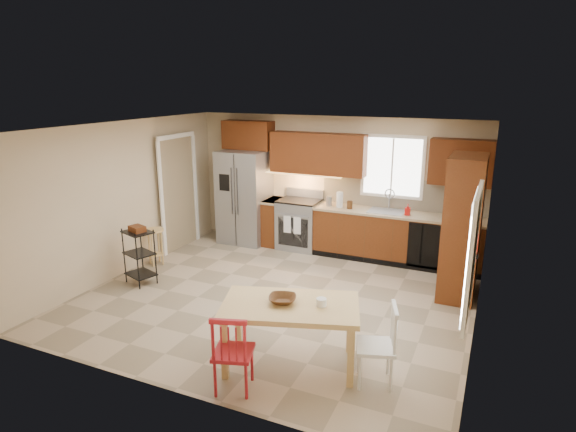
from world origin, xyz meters
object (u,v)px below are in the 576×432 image
(table_bowl, at_px, (282,303))
(refrigerator, at_px, (245,197))
(soap_bottle, at_px, (408,210))
(chair_red, at_px, (233,351))
(range_stove, at_px, (299,225))
(bar_stool, at_px, (156,247))
(pantry, at_px, (462,227))
(table_jar, at_px, (321,304))
(chair_white, at_px, (375,345))
(utility_cart, at_px, (140,256))
(fire_extinguisher, at_px, (472,248))
(dining_table, at_px, (290,335))

(table_bowl, bearing_deg, refrigerator, 124.28)
(soap_bottle, relative_size, chair_red, 0.22)
(range_stove, height_order, bar_stool, range_stove)
(pantry, relative_size, table_jar, 17.18)
(chair_white, bearing_deg, range_stove, 15.47)
(table_bowl, relative_size, bar_stool, 0.47)
(refrigerator, xyz_separation_m, bar_stool, (-0.80, -1.77, -0.59))
(table_jar, relative_size, utility_cart, 0.14)
(pantry, distance_m, fire_extinguisher, 1.07)
(table_jar, bearing_deg, bar_stool, 154.18)
(fire_extinguisher, distance_m, utility_cart, 4.90)
(table_bowl, distance_m, table_jar, 0.43)
(chair_red, relative_size, utility_cart, 0.98)
(pantry, height_order, chair_white, pantry)
(fire_extinguisher, height_order, utility_cart, fire_extinguisher)
(chair_white, distance_m, table_jar, 0.70)
(refrigerator, distance_m, soap_bottle, 3.18)
(fire_extinguisher, height_order, dining_table, fire_extinguisher)
(table_jar, bearing_deg, soap_bottle, 85.84)
(pantry, height_order, table_bowl, pantry)
(soap_bottle, xyz_separation_m, bar_stool, (-3.98, -1.75, -0.67))
(range_stove, relative_size, bar_stool, 1.43)
(table_jar, distance_m, utility_cart, 3.59)
(chair_red, relative_size, chair_white, 1.00)
(table_bowl, bearing_deg, range_stove, 109.91)
(refrigerator, distance_m, table_jar, 4.62)
(pantry, relative_size, bar_stool, 3.25)
(chair_red, relative_size, bar_stool, 1.36)
(pantry, bearing_deg, range_stove, 161.71)
(bar_stool, relative_size, utility_cart, 0.72)
(table_bowl, xyz_separation_m, bar_stool, (-3.30, 1.89, -0.42))
(table_jar, height_order, bar_stool, table_jar)
(range_stove, bearing_deg, table_jar, -64.02)
(soap_bottle, bearing_deg, table_jar, -94.16)
(range_stove, xyz_separation_m, bar_stool, (-1.95, -1.83, -0.14))
(chair_white, height_order, table_bowl, chair_white)
(pantry, distance_m, dining_table, 3.22)
(soap_bottle, distance_m, table_bowl, 3.72)
(soap_bottle, height_order, pantry, pantry)
(range_stove, xyz_separation_m, soap_bottle, (2.03, -0.08, 0.54))
(dining_table, bearing_deg, table_bowl, 162.42)
(fire_extinguisher, distance_m, table_jar, 2.16)
(dining_table, height_order, chair_white, chair_white)
(chair_red, bearing_deg, range_stove, 86.45)
(refrigerator, xyz_separation_m, fire_extinguisher, (4.33, -1.98, 0.19))
(range_stove, bearing_deg, bar_stool, -136.74)
(refrigerator, height_order, table_bowl, refrigerator)
(table_bowl, relative_size, table_jar, 2.48)
(table_jar, relative_size, bar_stool, 0.19)
(pantry, height_order, bar_stool, pantry)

